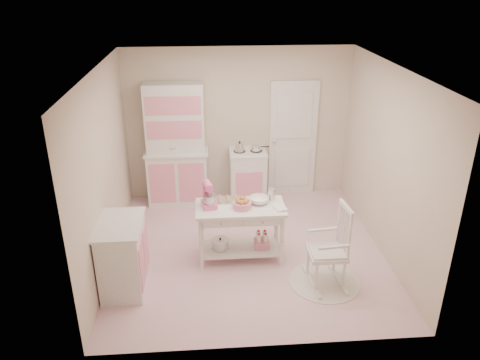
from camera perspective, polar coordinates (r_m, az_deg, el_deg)
name	(u,v)px	position (r m, az deg, el deg)	size (l,w,h in m)	color
room_shell	(249,142)	(6.11, 1.09, 4.61)	(3.84, 3.84, 2.62)	pink
door	(293,139)	(8.19, 6.46, 4.97)	(0.82, 0.05, 2.04)	white
hutch	(176,145)	(7.87, -7.82, 4.23)	(1.06, 0.50, 2.08)	white
stove	(248,176)	(8.05, 0.94, 0.49)	(0.62, 0.57, 0.92)	white
base_cabinet	(123,256)	(6.05, -14.08, -8.95)	(0.54, 0.84, 0.92)	white
lace_rug	(324,281)	(6.30, 10.24, -12.08)	(0.92, 0.92, 0.01)	white
rocking_chair	(327,246)	(6.00, 10.62, -7.88)	(0.48, 0.72, 1.10)	white
work_table	(240,232)	(6.48, 0.04, -6.37)	(1.20, 0.60, 0.80)	white
stand_mixer	(209,195)	(6.21, -3.84, -1.88)	(0.20, 0.28, 0.34)	pink
cookie_tray	(228,200)	(6.43, -1.41, -2.48)	(0.34, 0.24, 0.02)	silver
bread_basket	(242,205)	(6.22, 0.26, -3.07)	(0.25, 0.25, 0.09)	pink
mixing_bowl	(259,200)	(6.36, 2.33, -2.47)	(0.27, 0.27, 0.08)	white
metal_pitcher	(271,194)	(6.43, 3.85, -1.76)	(0.10, 0.10, 0.17)	silver
recipe_book	(275,209)	(6.22, 4.27, -3.50)	(0.15, 0.20, 0.02)	white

